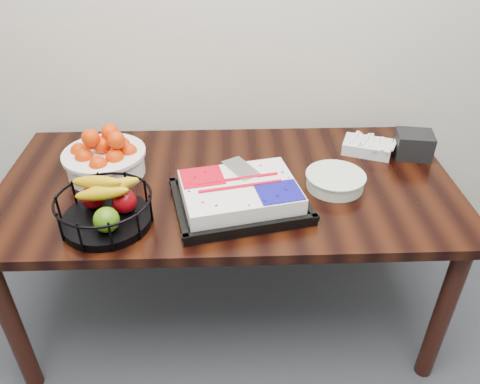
{
  "coord_description": "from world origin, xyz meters",
  "views": [
    {
      "loc": [
        -0.01,
        0.43,
        1.76
      ],
      "look_at": [
        0.04,
        1.8,
        0.83
      ],
      "focal_mm": 35.0,
      "sensor_mm": 36.0,
      "label": 1
    }
  ],
  "objects_px": {
    "table": "(228,198)",
    "napkin_box": "(414,145)",
    "fruit_basket": "(105,207)",
    "tangerine_bowl": "(104,154)",
    "cake_tray": "(240,195)",
    "plate_stack": "(335,181)"
  },
  "relations": [
    {
      "from": "tangerine_bowl",
      "to": "cake_tray",
      "type": "bearing_deg",
      "value": -24.36
    },
    {
      "from": "tangerine_bowl",
      "to": "table",
      "type": "bearing_deg",
      "value": -8.27
    },
    {
      "from": "cake_tray",
      "to": "napkin_box",
      "type": "bearing_deg",
      "value": 24.35
    },
    {
      "from": "napkin_box",
      "to": "plate_stack",
      "type": "bearing_deg",
      "value": -148.78
    },
    {
      "from": "napkin_box",
      "to": "cake_tray",
      "type": "bearing_deg",
      "value": -155.65
    },
    {
      "from": "fruit_basket",
      "to": "cake_tray",
      "type": "bearing_deg",
      "value": 11.37
    },
    {
      "from": "cake_tray",
      "to": "napkin_box",
      "type": "relative_size",
      "value": 3.58
    },
    {
      "from": "cake_tray",
      "to": "napkin_box",
      "type": "height_order",
      "value": "napkin_box"
    },
    {
      "from": "table",
      "to": "napkin_box",
      "type": "height_order",
      "value": "napkin_box"
    },
    {
      "from": "table",
      "to": "tangerine_bowl",
      "type": "relative_size",
      "value": 5.5
    },
    {
      "from": "table",
      "to": "tangerine_bowl",
      "type": "xyz_separation_m",
      "value": [
        -0.49,
        0.07,
        0.18
      ]
    },
    {
      "from": "table",
      "to": "cake_tray",
      "type": "distance_m",
      "value": 0.22
    },
    {
      "from": "tangerine_bowl",
      "to": "fruit_basket",
      "type": "bearing_deg",
      "value": -78.67
    },
    {
      "from": "fruit_basket",
      "to": "tangerine_bowl",
      "type": "bearing_deg",
      "value": 101.33
    },
    {
      "from": "plate_stack",
      "to": "napkin_box",
      "type": "relative_size",
      "value": 1.55
    },
    {
      "from": "plate_stack",
      "to": "table",
      "type": "bearing_deg",
      "value": 171.91
    },
    {
      "from": "table",
      "to": "napkin_box",
      "type": "xyz_separation_m",
      "value": [
        0.8,
        0.17,
        0.14
      ]
    },
    {
      "from": "cake_tray",
      "to": "tangerine_bowl",
      "type": "relative_size",
      "value": 1.63
    },
    {
      "from": "napkin_box",
      "to": "tangerine_bowl",
      "type": "bearing_deg",
      "value": -175.49
    },
    {
      "from": "cake_tray",
      "to": "fruit_basket",
      "type": "distance_m",
      "value": 0.48
    },
    {
      "from": "tangerine_bowl",
      "to": "napkin_box",
      "type": "distance_m",
      "value": 1.29
    },
    {
      "from": "table",
      "to": "plate_stack",
      "type": "bearing_deg",
      "value": -8.09
    }
  ]
}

